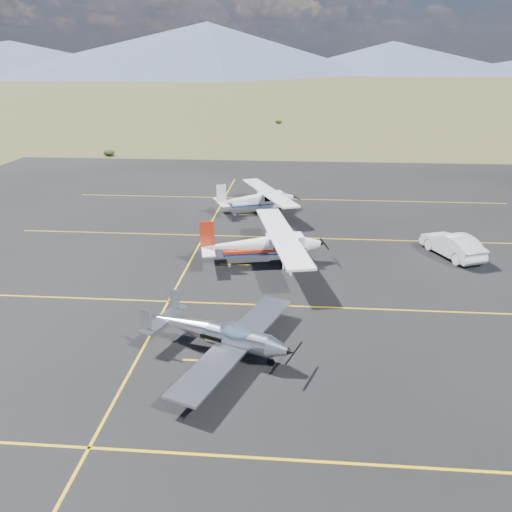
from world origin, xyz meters
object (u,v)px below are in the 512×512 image
(aircraft_cessna, at_px, (264,244))
(aircraft_plain, at_px, (257,199))
(aircraft_low_wing, at_px, (223,335))
(sedan, at_px, (452,245))

(aircraft_cessna, xyz_separation_m, aircraft_plain, (-1.32, 11.63, -0.14))
(aircraft_low_wing, relative_size, aircraft_plain, 0.91)
(aircraft_cessna, bearing_deg, aircraft_low_wing, -108.32)
(aircraft_plain, bearing_deg, sedan, -58.03)
(aircraft_plain, bearing_deg, aircraft_low_wing, -112.87)
(aircraft_low_wing, distance_m, aircraft_plain, 22.44)
(aircraft_cessna, distance_m, sedan, 12.58)
(aircraft_low_wing, xyz_separation_m, sedan, (13.46, 13.00, -0.15))
(aircraft_low_wing, height_order, sedan, aircraft_low_wing)
(aircraft_low_wing, xyz_separation_m, aircraft_cessna, (1.08, 10.81, 0.35))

